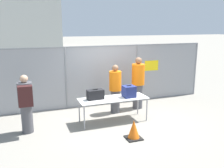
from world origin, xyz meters
The scene contains 10 objects.
ground_plane centered at (0.00, 0.00, 0.00)m, with size 120.00×120.00×0.00m, color gray.
fence_section centered at (0.01, 1.65, 1.16)m, with size 8.36×0.07×2.22m.
inspection_table centered at (-0.26, -0.10, 0.70)m, with size 2.12×0.75×0.75m.
suitcase_black centered at (-0.80, -0.02, 0.90)m, with size 0.51×0.28×0.32m.
suitcase_navy centered at (0.25, -0.14, 0.93)m, with size 0.38×0.35×0.38m.
traveler_hooded centered at (-2.79, -0.09, 0.90)m, with size 0.41×0.63×1.64m.
security_worker_near centered at (0.09, 0.65, 0.85)m, with size 0.41×0.41×1.65m.
security_worker_far centered at (1.03, 0.81, 0.95)m, with size 0.46×0.46×1.84m.
utility_trailer centered at (1.04, 3.00, 0.43)m, with size 3.83×2.20×0.74m.
traffic_cone centered at (-0.18, -1.44, 0.24)m, with size 0.41×0.41×0.52m.
Camera 1 is at (-2.85, -6.96, 2.93)m, focal length 40.00 mm.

